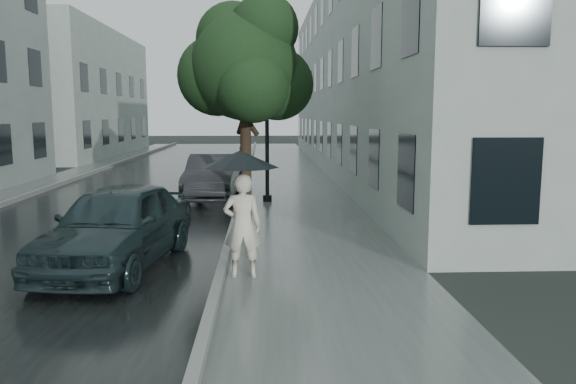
{
  "coord_description": "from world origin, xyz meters",
  "views": [
    {
      "loc": [
        -0.84,
        -7.86,
        2.77
      ],
      "look_at": [
        -0.39,
        2.45,
        1.3
      ],
      "focal_mm": 35.0,
      "sensor_mm": 36.0,
      "label": 1
    }
  ],
  "objects_px": {
    "car_far": "(213,177)",
    "street_tree": "(245,66)",
    "pedestrian": "(243,226)",
    "car_near": "(117,225)",
    "lamp_post": "(262,97)"
  },
  "relations": [
    {
      "from": "car_far",
      "to": "street_tree",
      "type": "bearing_deg",
      "value": -67.8
    },
    {
      "from": "pedestrian",
      "to": "car_near",
      "type": "height_order",
      "value": "pedestrian"
    },
    {
      "from": "pedestrian",
      "to": "car_far",
      "type": "height_order",
      "value": "pedestrian"
    },
    {
      "from": "car_near",
      "to": "car_far",
      "type": "bearing_deg",
      "value": 91.12
    },
    {
      "from": "pedestrian",
      "to": "street_tree",
      "type": "xyz_separation_m",
      "value": [
        -0.11,
        5.7,
        3.08
      ]
    },
    {
      "from": "pedestrian",
      "to": "car_far",
      "type": "xyz_separation_m",
      "value": [
        -1.27,
        8.81,
        -0.17
      ]
    },
    {
      "from": "car_near",
      "to": "car_far",
      "type": "xyz_separation_m",
      "value": [
        1.01,
        8.02,
        -0.04
      ]
    },
    {
      "from": "street_tree",
      "to": "car_near",
      "type": "bearing_deg",
      "value": -113.87
    },
    {
      "from": "pedestrian",
      "to": "lamp_post",
      "type": "distance_m",
      "value": 8.46
    },
    {
      "from": "car_near",
      "to": "pedestrian",
      "type": "bearing_deg",
      "value": -10.77
    },
    {
      "from": "lamp_post",
      "to": "pedestrian",
      "type": "bearing_deg",
      "value": -109.11
    },
    {
      "from": "street_tree",
      "to": "lamp_post",
      "type": "height_order",
      "value": "street_tree"
    },
    {
      "from": "lamp_post",
      "to": "car_far",
      "type": "relative_size",
      "value": 1.32
    },
    {
      "from": "lamp_post",
      "to": "car_far",
      "type": "height_order",
      "value": "lamp_post"
    },
    {
      "from": "street_tree",
      "to": "lamp_post",
      "type": "distance_m",
      "value": 2.57
    }
  ]
}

